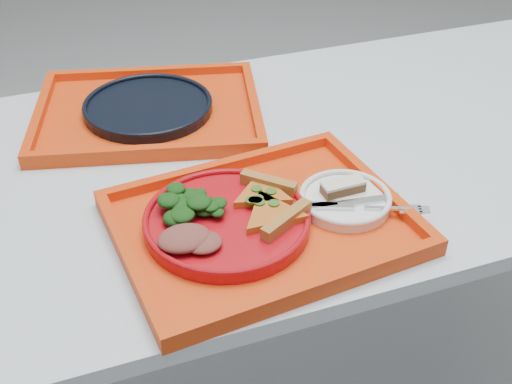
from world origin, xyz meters
The scene contains 13 objects.
table centered at (0.00, 0.00, 0.68)m, with size 1.60×0.80×0.75m.
tray_main centered at (-0.20, -0.21, 0.76)m, with size 0.45×0.35×0.01m, color red.
tray_far centered at (-0.29, 0.21, 0.76)m, with size 0.45×0.35×0.01m, color red.
dinner_plate centered at (-0.25, -0.20, 0.77)m, with size 0.26×0.26×0.02m, color #AB0B12.
side_plate centered at (-0.05, -0.21, 0.77)m, with size 0.15×0.15×0.01m, color white.
navy_plate centered at (-0.29, 0.21, 0.77)m, with size 0.26×0.26×0.02m, color black.
pizza_slice_a centered at (-0.18, -0.22, 0.79)m, with size 0.12×0.10×0.02m, color orange, non-canonical shape.
pizza_slice_b centered at (-0.18, -0.17, 0.79)m, with size 0.11×0.10×0.02m, color orange, non-canonical shape.
salad_heap centered at (-0.30, -0.16, 0.80)m, with size 0.09×0.08×0.04m, color black.
meat_portion centered at (-0.33, -0.24, 0.79)m, with size 0.08×0.06×0.02m, color brown.
dessert_bar centered at (-0.05, -0.19, 0.79)m, with size 0.07×0.03×0.02m.
knife centered at (-0.06, -0.23, 0.78)m, with size 0.18×0.02×0.01m, color silver.
fork centered at (-0.04, -0.25, 0.78)m, with size 0.18×0.02×0.01m, color silver.
Camera 1 is at (-0.47, -0.95, 1.40)m, focal length 45.00 mm.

